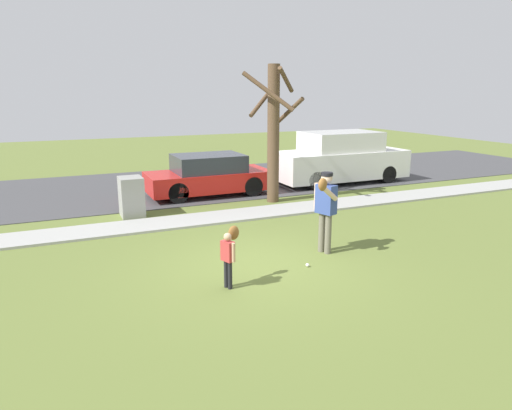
{
  "coord_description": "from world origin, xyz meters",
  "views": [
    {
      "loc": [
        -3.58,
        -7.97,
        3.36
      ],
      "look_at": [
        0.32,
        0.84,
        1.0
      ],
      "focal_mm": 32.84,
      "sensor_mm": 36.0,
      "label": 1
    }
  ],
  "objects_px": {
    "person_adult": "(325,204)",
    "street_tree_near": "(274,130)",
    "person_child": "(230,250)",
    "parked_van_white": "(340,159)",
    "utility_cabinet": "(131,197)",
    "parked_hatchback_red": "(209,176)",
    "baseball": "(307,265)"
  },
  "relations": [
    {
      "from": "baseball",
      "to": "parked_hatchback_red",
      "type": "height_order",
      "value": "parked_hatchback_red"
    },
    {
      "from": "person_adult",
      "to": "parked_van_white",
      "type": "bearing_deg",
      "value": -145.73
    },
    {
      "from": "utility_cabinet",
      "to": "parked_van_white",
      "type": "height_order",
      "value": "parked_van_white"
    },
    {
      "from": "person_child",
      "to": "street_tree_near",
      "type": "height_order",
      "value": "street_tree_near"
    },
    {
      "from": "person_adult",
      "to": "utility_cabinet",
      "type": "height_order",
      "value": "person_adult"
    },
    {
      "from": "street_tree_near",
      "to": "parked_van_white",
      "type": "distance_m",
      "value": 4.26
    },
    {
      "from": "person_adult",
      "to": "parked_hatchback_red",
      "type": "height_order",
      "value": "person_adult"
    },
    {
      "from": "person_child",
      "to": "street_tree_near",
      "type": "relative_size",
      "value": 0.25
    },
    {
      "from": "person_adult",
      "to": "parked_van_white",
      "type": "height_order",
      "value": "parked_van_white"
    },
    {
      "from": "person_child",
      "to": "parked_hatchback_red",
      "type": "bearing_deg",
      "value": 54.77
    },
    {
      "from": "utility_cabinet",
      "to": "parked_hatchback_red",
      "type": "bearing_deg",
      "value": 31.02
    },
    {
      "from": "parked_hatchback_red",
      "to": "baseball",
      "type": "bearing_deg",
      "value": 87.67
    },
    {
      "from": "baseball",
      "to": "utility_cabinet",
      "type": "distance_m",
      "value": 5.87
    },
    {
      "from": "baseball",
      "to": "parked_hatchback_red",
      "type": "bearing_deg",
      "value": 87.67
    },
    {
      "from": "person_child",
      "to": "parked_hatchback_red",
      "type": "height_order",
      "value": "parked_hatchback_red"
    },
    {
      "from": "person_adult",
      "to": "parked_van_white",
      "type": "distance_m",
      "value": 8.06
    },
    {
      "from": "person_adult",
      "to": "street_tree_near",
      "type": "distance_m",
      "value": 5.0
    },
    {
      "from": "utility_cabinet",
      "to": "person_adult",
      "type": "bearing_deg",
      "value": -55.91
    },
    {
      "from": "baseball",
      "to": "parked_hatchback_red",
      "type": "relative_size",
      "value": 0.02
    },
    {
      "from": "person_child",
      "to": "parked_hatchback_red",
      "type": "distance_m",
      "value": 7.48
    },
    {
      "from": "baseball",
      "to": "utility_cabinet",
      "type": "height_order",
      "value": "utility_cabinet"
    },
    {
      "from": "person_child",
      "to": "person_adult",
      "type": "bearing_deg",
      "value": -1.23
    },
    {
      "from": "baseball",
      "to": "parked_hatchback_red",
      "type": "xyz_separation_m",
      "value": [
        0.28,
        6.96,
        0.62
      ]
    },
    {
      "from": "person_child",
      "to": "street_tree_near",
      "type": "bearing_deg",
      "value": 37.73
    },
    {
      "from": "utility_cabinet",
      "to": "parked_van_white",
      "type": "distance_m",
      "value": 8.15
    },
    {
      "from": "utility_cabinet",
      "to": "street_tree_near",
      "type": "bearing_deg",
      "value": 0.07
    },
    {
      "from": "parked_hatchback_red",
      "to": "parked_van_white",
      "type": "distance_m",
      "value": 5.18
    },
    {
      "from": "utility_cabinet",
      "to": "parked_hatchback_red",
      "type": "height_order",
      "value": "parked_hatchback_red"
    },
    {
      "from": "baseball",
      "to": "parked_hatchback_red",
      "type": "distance_m",
      "value": 7.0
    },
    {
      "from": "street_tree_near",
      "to": "parked_hatchback_red",
      "type": "distance_m",
      "value": 2.75
    },
    {
      "from": "street_tree_near",
      "to": "parked_van_white",
      "type": "relative_size",
      "value": 0.82
    },
    {
      "from": "utility_cabinet",
      "to": "street_tree_near",
      "type": "height_order",
      "value": "street_tree_near"
    }
  ]
}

